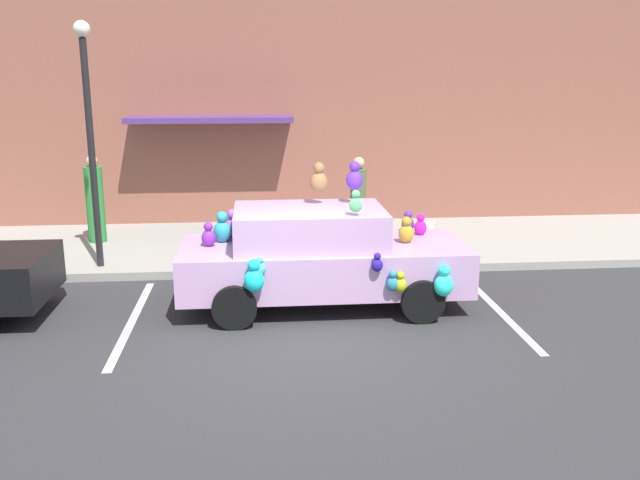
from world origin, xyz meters
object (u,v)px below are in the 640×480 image
(plush_covered_car, at_px, (320,256))
(pedestrian_walking_past, at_px, (358,201))
(teddy_bear_on_sidewalk, at_px, (428,239))
(street_lamp_post, at_px, (89,122))
(pedestrian_near_shopfront, at_px, (95,202))

(plush_covered_car, relative_size, pedestrian_walking_past, 2.54)
(teddy_bear_on_sidewalk, xyz_separation_m, pedestrian_walking_past, (-1.16, 1.36, 0.51))
(street_lamp_post, bearing_deg, pedestrian_walking_past, 17.54)
(plush_covered_car, bearing_deg, teddy_bear_on_sidewalk, 44.54)
(street_lamp_post, relative_size, pedestrian_walking_past, 2.46)
(plush_covered_car, bearing_deg, pedestrian_near_shopfront, 137.35)
(plush_covered_car, distance_m, pedestrian_near_shopfront, 5.78)
(teddy_bear_on_sidewalk, distance_m, pedestrian_walking_past, 1.86)
(plush_covered_car, height_order, pedestrian_near_shopfront, plush_covered_car)
(street_lamp_post, distance_m, pedestrian_near_shopfront, 2.59)
(pedestrian_walking_past, bearing_deg, pedestrian_near_shopfront, 176.73)
(pedestrian_near_shopfront, height_order, pedestrian_walking_past, pedestrian_near_shopfront)
(teddy_bear_on_sidewalk, relative_size, pedestrian_near_shopfront, 0.37)
(teddy_bear_on_sidewalk, xyz_separation_m, pedestrian_near_shopfront, (-6.53, 1.67, 0.52))
(teddy_bear_on_sidewalk, height_order, pedestrian_walking_past, pedestrian_walking_past)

